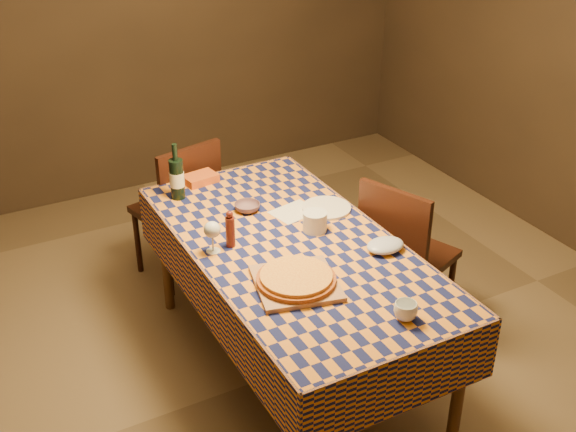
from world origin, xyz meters
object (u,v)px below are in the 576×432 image
Objects in this scene: bowl at (247,207)px; wine_bottle at (177,178)px; cutting_board at (296,283)px; chair_right at (402,250)px; chair_far at (182,205)px; white_plate at (326,208)px; pizza at (296,278)px; dining_table at (293,258)px.

wine_bottle is (-0.26, 0.31, 0.10)m from bowl.
chair_right is at bearing 21.96° from cutting_board.
white_plate is at bearing -59.71° from chair_far.
chair_far is (0.14, 0.36, -0.36)m from wine_bottle.
chair_far is at bearing 69.35° from wine_bottle.
pizza is at bearing -89.11° from chair_far.
dining_table is 0.80m from wine_bottle.
bowl is 0.14× the size of chair_far.
cutting_board is 1.13× the size of wine_bottle.
wine_bottle is 0.81m from white_plate.
cutting_board is at bearing -131.40° from white_plate.
chair_far is at bearing 120.29° from white_plate.
pizza is 0.73m from bowl.
chair_far is (-0.13, 0.67, -0.27)m from bowl.
bowl is at bearing 152.46° from chair_right.
chair_far is at bearing 100.71° from bowl.
chair_far is at bearing 90.89° from pizza.
cutting_board is 2.64× the size of bowl.
wine_bottle is 0.34× the size of chair_far.
dining_table is at bearing 63.80° from cutting_board.
chair_right reaches higher than dining_table.
chair_far is 1.00× the size of chair_right.
chair_right is (0.84, 0.34, -0.29)m from pizza.
pizza is 1.04m from wine_bottle.
dining_table is 5.00× the size of pizza.
dining_table is 0.42m from bowl.
bowl is (-0.05, 0.41, 0.10)m from dining_table.
pizza is at bearing -131.40° from white_plate.
pizza is at bearing -158.04° from chair_right.
pizza is at bearing -81.24° from wine_bottle.
cutting_board reaches higher than white_plate.
cutting_board is at bearing -89.11° from chair_far.
dining_table is at bearing -66.49° from wine_bottle.
wine_bottle is at bearing 98.76° from cutting_board.
wine_bottle is at bearing -110.65° from chair_far.
cutting_board is (-0.15, -0.31, 0.09)m from dining_table.
cutting_board is 0.03m from pizza.
chair_far reaches higher than bowl.
white_plate is (0.63, -0.49, -0.11)m from wine_bottle.
wine_bottle is at bearing 142.38° from white_plate.
dining_table is 0.36m from cutting_board.
dining_table is 1.98× the size of chair_far.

